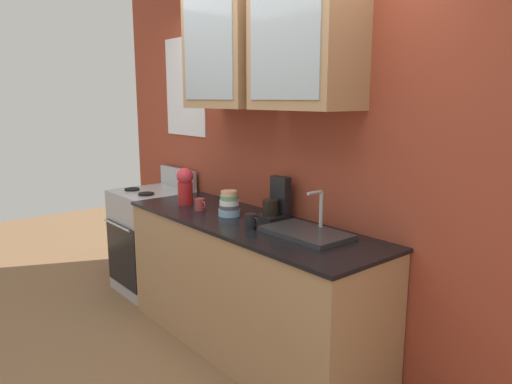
% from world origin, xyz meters
% --- Properties ---
extents(ground_plane, '(10.00, 10.00, 0.00)m').
position_xyz_m(ground_plane, '(0.00, 0.00, 0.00)').
color(ground_plane, brown).
extents(back_wall_unit, '(4.53, 0.47, 2.90)m').
position_xyz_m(back_wall_unit, '(-0.00, 0.33, 1.61)').
color(back_wall_unit, '#993D28').
rests_on(back_wall_unit, ground_plane).
extents(counter, '(2.15, 0.68, 0.93)m').
position_xyz_m(counter, '(0.00, 0.00, 0.47)').
color(counter, '#A87F56').
rests_on(counter, ground_plane).
extents(stove_range, '(0.61, 0.65, 1.11)m').
position_xyz_m(stove_range, '(-1.38, -0.00, 0.47)').
color(stove_range, '#ADAFB5').
rests_on(stove_range, ground_plane).
extents(sink_faucet, '(0.54, 0.32, 0.27)m').
position_xyz_m(sink_faucet, '(0.51, 0.07, 0.95)').
color(sink_faucet, '#2D2D30').
rests_on(sink_faucet, counter).
extents(bowl_stack, '(0.16, 0.16, 0.18)m').
position_xyz_m(bowl_stack, '(-0.19, 0.00, 1.01)').
color(bowl_stack, '#8CB7E0').
rests_on(bowl_stack, counter).
extents(vase, '(0.13, 0.13, 0.29)m').
position_xyz_m(vase, '(-0.71, -0.04, 1.09)').
color(vase, '#B21E1E').
rests_on(vase, counter).
extents(cup_near_sink, '(0.11, 0.08, 0.10)m').
position_xyz_m(cup_near_sink, '(0.17, -0.10, 0.98)').
color(cup_near_sink, black).
rests_on(cup_near_sink, counter).
extents(cup_near_bowls, '(0.11, 0.07, 0.09)m').
position_xyz_m(cup_near_bowls, '(-0.46, -0.07, 0.98)').
color(cup_near_bowls, '#993838').
rests_on(cup_near_bowls, counter).
extents(coffee_maker, '(0.17, 0.20, 0.29)m').
position_xyz_m(coffee_maker, '(0.08, 0.20, 1.04)').
color(coffee_maker, black).
rests_on(coffee_maker, counter).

